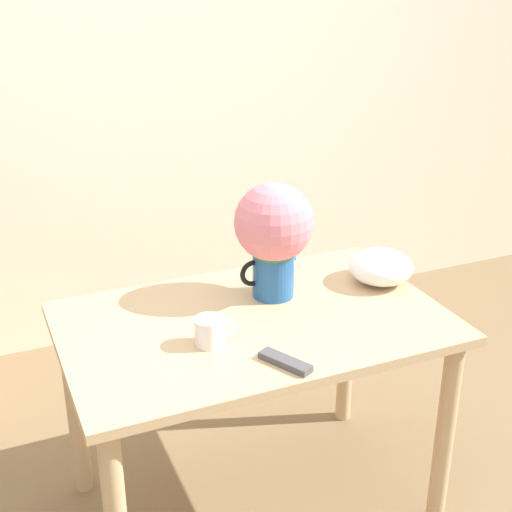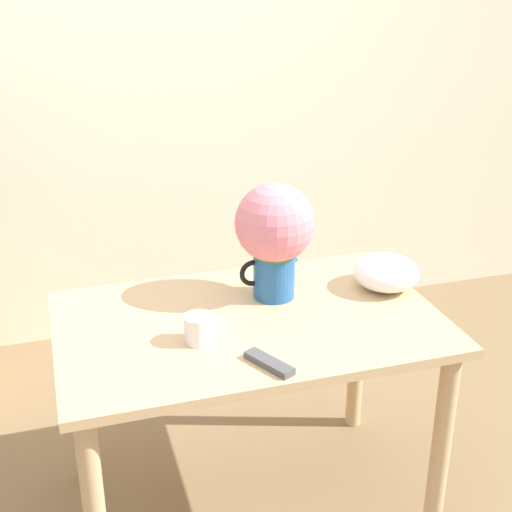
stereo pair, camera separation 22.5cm
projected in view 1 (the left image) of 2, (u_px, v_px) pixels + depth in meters
The scene contains 6 objects.
wall_back at pixel (101, 66), 3.08m from camera, with size 8.00×0.05×2.60m.
table at pixel (254, 351), 2.23m from camera, with size 1.17×0.74×0.72m.
flower_vase at pixel (274, 232), 2.25m from camera, with size 0.25×0.25×0.38m.
coffee_mug at pixel (210, 331), 2.03m from camera, with size 0.12×0.09×0.08m.
white_bowl at pixel (381, 267), 2.41m from camera, with size 0.22×0.22×0.11m.
remote_control at pixel (285, 362), 1.94m from camera, with size 0.11×0.16×0.02m.
Camera 1 is at (-0.63, -1.53, 1.77)m, focal length 50.00 mm.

